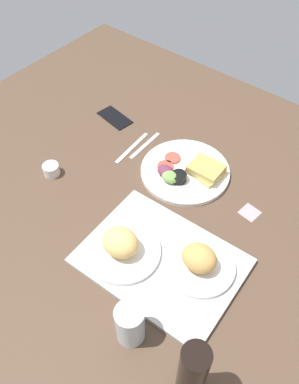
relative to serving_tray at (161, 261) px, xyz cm
name	(u,v)px	position (x,y,z in cm)	size (l,w,h in cm)	color
ground_plane	(160,200)	(15.34, -19.36, -2.30)	(190.00, 150.00, 3.00)	#4C3828
serving_tray	(161,261)	(0.00, 0.00, 0.00)	(45.00, 33.00, 1.60)	#B2B2AD
bread_plate_near	(199,262)	(-9.81, -4.81, 3.66)	(20.26, 20.26, 8.33)	white
bread_plate_far	(122,246)	(10.33, 5.14, 3.90)	(21.83, 21.83, 8.90)	white
plate_with_salad	(187,172)	(14.32, -33.27, 0.82)	(30.89, 30.89, 5.40)	white
drinking_glass	(130,324)	(-6.87, 21.53, 5.67)	(7.41, 7.41, 12.94)	silver
soda_bottle	(192,373)	(-25.91, 23.05, 10.91)	(6.40, 6.40, 23.42)	black
espresso_cup	(51,170)	(51.28, -4.43, 1.20)	(5.60, 5.60, 4.00)	silver
fork	(145,145)	(34.97, -35.67, -0.55)	(17.00, 1.40, 0.50)	#B7B7BC
knife	(132,147)	(37.97, -31.67, -0.55)	(19.00, 1.40, 0.50)	#B7B7BC
cell_phone	(115,117)	(54.39, -40.61, -0.40)	(14.40, 7.20, 0.80)	black
sticky_note	(250,212)	(-11.09, -32.39, -0.74)	(5.60, 5.60, 0.12)	pink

